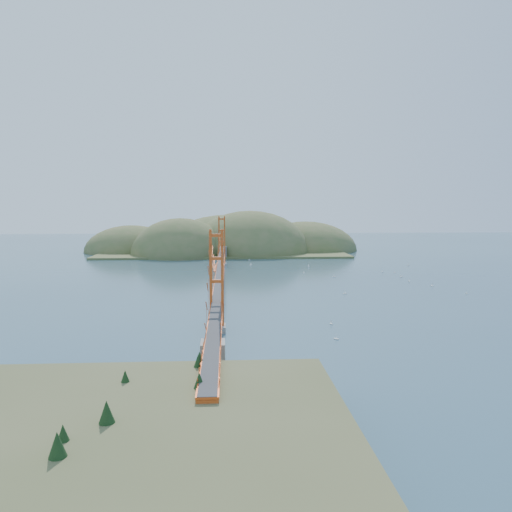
{
  "coord_description": "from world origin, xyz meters",
  "views": [
    {
      "loc": [
        1.21,
        -85.93,
        14.53
      ],
      "look_at": [
        6.22,
        0.0,
        5.49
      ],
      "focal_mm": 35.0,
      "sensor_mm": 36.0,
      "label": 1
    }
  ],
  "objects": [
    {
      "name": "ground",
      "position": [
        0.0,
        0.0,
        0.0
      ],
      "size": [
        320.0,
        320.0,
        0.0
      ],
      "primitive_type": "plane",
      "color": "#325264",
      "rests_on": "ground"
    },
    {
      "name": "sailboat_6",
      "position": [
        12.89,
        -34.15,
        0.15
      ],
      "size": [
        0.61,
        0.61,
        0.64
      ],
      "color": "white",
      "rests_on": "ground"
    },
    {
      "name": "sailboat_14",
      "position": [
        35.54,
        10.05,
        0.15
      ],
      "size": [
        0.62,
        0.62,
        0.68
      ],
      "color": "white",
      "rests_on": "ground"
    },
    {
      "name": "sailboat_9",
      "position": [
        35.24,
        4.52,
        0.13
      ],
      "size": [
        0.54,
        0.54,
        0.56
      ],
      "color": "white",
      "rests_on": "ground"
    },
    {
      "name": "fort",
      "position": [
        0.4,
        -47.8,
        0.67
      ],
      "size": [
        3.7,
        2.3,
        1.75
      ],
      "color": "brown",
      "rests_on": "ground"
    },
    {
      "name": "sailboat_11",
      "position": [
        39.98,
        -8.32,
        0.14
      ],
      "size": [
        0.52,
        0.52,
        0.57
      ],
      "color": "white",
      "rests_on": "ground"
    },
    {
      "name": "sailboat_extra_0",
      "position": [
        20.05,
        27.68,
        0.15
      ],
      "size": [
        0.53,
        0.6,
        0.69
      ],
      "color": "white",
      "rests_on": "ground"
    },
    {
      "name": "near_bluff",
      "position": [
        -4.01,
        -59.25,
        1.46
      ],
      "size": [
        24.0,
        20.5,
        4.3
      ],
      "color": "#494F2C",
      "rests_on": "ground"
    },
    {
      "name": "far_headlands",
      "position": [
        2.21,
        68.52,
        0.0
      ],
      "size": [
        84.0,
        58.0,
        25.0
      ],
      "color": "brown",
      "rests_on": "ground"
    },
    {
      "name": "sailboat_8",
      "position": [
        43.87,
        28.48,
        0.16
      ],
      "size": [
        0.65,
        0.65,
        0.74
      ],
      "color": "white",
      "rests_on": "ground"
    },
    {
      "name": "bridge",
      "position": [
        0.0,
        0.18,
        7.01
      ],
      "size": [
        2.2,
        94.4,
        12.0
      ],
      "color": "gray",
      "rests_on": "ground"
    },
    {
      "name": "sailboat_17",
      "position": [
        35.93,
        10.33,
        0.14
      ],
      "size": [
        0.51,
        0.44,
        0.58
      ],
      "color": "white",
      "rests_on": "ground"
    },
    {
      "name": "sailboat_1",
      "position": [
        17.31,
        17.04,
        0.13
      ],
      "size": [
        0.51,
        0.51,
        0.56
      ],
      "color": "white",
      "rests_on": "ground"
    },
    {
      "name": "sailboat_5",
      "position": [
        37.37,
        -0.91,
        0.16
      ],
      "size": [
        0.64,
        0.66,
        0.74
      ],
      "color": "white",
      "rests_on": "ground"
    },
    {
      "name": "sailboat_16",
      "position": [
        22.5,
        11.33,
        0.15
      ],
      "size": [
        0.63,
        0.62,
        0.71
      ],
      "color": "white",
      "rests_on": "ground"
    },
    {
      "name": "sailboat_2",
      "position": [
        20.21,
        -7.31,
        0.15
      ],
      "size": [
        0.6,
        0.51,
        0.7
      ],
      "color": "white",
      "rests_on": "ground"
    },
    {
      "name": "sailboat_4",
      "position": [
        34.08,
        17.13,
        0.14
      ],
      "size": [
        0.55,
        0.55,
        0.59
      ],
      "color": "white",
      "rests_on": "ground"
    },
    {
      "name": "approach_viaduct",
      "position": [
        0.0,
        -51.91,
        2.55
      ],
      "size": [
        1.4,
        12.0,
        3.38
      ],
      "color": "#CC4816",
      "rests_on": "ground"
    },
    {
      "name": "promontory",
      "position": [
        0.0,
        -48.5,
        0.12
      ],
      "size": [
        9.0,
        6.0,
        0.24
      ],
      "primitive_type": "cube",
      "color": "#59544C",
      "rests_on": "ground"
    },
    {
      "name": "sailboat_10",
      "position": [
        13.75,
        -27.43,
        0.15
      ],
      "size": [
        0.54,
        0.57,
        0.64
      ],
      "color": "white",
      "rests_on": "ground"
    },
    {
      "name": "sailboat_12",
      "position": [
        6.95,
        42.0,
        0.15
      ],
      "size": [
        0.55,
        0.44,
        0.64
      ],
      "color": "white",
      "rests_on": "ground"
    },
    {
      "name": "sailboat_7",
      "position": [
        36.59,
        16.5,
        0.14
      ],
      "size": [
        0.56,
        0.54,
        0.63
      ],
      "color": "white",
      "rests_on": "ground"
    },
    {
      "name": "sailboat_3",
      "position": [
        6.82,
        31.4,
        0.15
      ],
      "size": [
        0.61,
        0.61,
        0.66
      ],
      "color": "white",
      "rests_on": "ground"
    }
  ]
}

